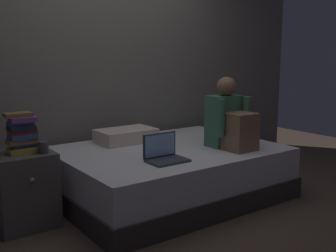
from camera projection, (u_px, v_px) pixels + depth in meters
ground_plane at (170, 211)px, 3.54m from camera, size 8.00×8.00×0.00m
wall_back at (102, 52)px, 4.26m from camera, size 5.60×0.10×2.70m
bed at (169, 172)px, 3.85m from camera, size 2.00×1.50×0.47m
nightstand at (24, 189)px, 3.19m from camera, size 0.44×0.46×0.59m
person_sitting at (230, 121)px, 3.77m from camera, size 0.39×0.44×0.66m
laptop at (164, 154)px, 3.33m from camera, size 0.32×0.23×0.22m
pillow at (126, 136)px, 4.04m from camera, size 0.56×0.36×0.13m
book_stack at (22, 134)px, 3.12m from camera, size 0.22×0.17×0.31m
mug at (43, 147)px, 3.11m from camera, size 0.08×0.08×0.09m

